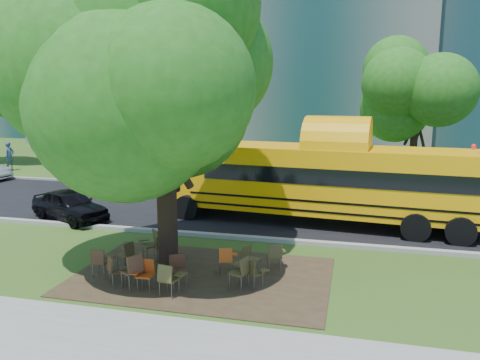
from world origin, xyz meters
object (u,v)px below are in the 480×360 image
(chair_3, at_px, (145,272))
(chair_9, at_px, (152,242))
(school_bus, at_px, (333,180))
(main_tree, at_px, (163,71))
(chair_13, at_px, (275,254))
(chair_6, at_px, (241,269))
(chair_4, at_px, (169,277))
(chair_0, at_px, (100,260))
(chair_2, at_px, (133,268))
(chair_11, at_px, (227,258))
(chair_1, at_px, (115,268))
(chair_12, at_px, (249,257))
(chair_8, at_px, (127,252))
(black_car, at_px, (70,205))
(chair_5, at_px, (177,268))
(bg_car_red, at_px, (121,174))
(chair_7, at_px, (254,271))
(pedestrian_a, at_px, (10,156))
(chair_10, at_px, (163,247))

(chair_3, bearing_deg, chair_9, -74.71)
(school_bus, relative_size, chair_9, 13.53)
(main_tree, height_order, chair_13, main_tree)
(main_tree, relative_size, chair_6, 10.17)
(chair_4, bearing_deg, chair_0, 171.88)
(chair_2, height_order, chair_3, chair_2)
(chair_11, bearing_deg, main_tree, 169.54)
(school_bus, height_order, chair_1, school_bus)
(chair_9, relative_size, chair_12, 1.13)
(chair_2, distance_m, chair_11, 2.58)
(chair_4, bearing_deg, chair_1, 179.65)
(chair_1, distance_m, chair_2, 0.56)
(chair_13, bearing_deg, chair_8, 171.62)
(school_bus, distance_m, black_car, 10.41)
(chair_0, relative_size, chair_6, 0.92)
(chair_5, bearing_deg, chair_2, -14.72)
(school_bus, relative_size, chair_4, 14.12)
(school_bus, distance_m, chair_13, 5.64)
(chair_11, height_order, bg_car_red, bg_car_red)
(chair_3, distance_m, chair_9, 2.26)
(main_tree, bearing_deg, chair_0, -150.20)
(main_tree, bearing_deg, chair_13, 12.51)
(school_bus, height_order, chair_11, school_bus)
(chair_2, height_order, chair_6, chair_2)
(school_bus, distance_m, chair_3, 8.68)
(chair_5, bearing_deg, chair_8, -58.60)
(chair_5, height_order, chair_6, chair_6)
(chair_2, bearing_deg, chair_13, -25.47)
(chair_4, height_order, chair_8, chair_4)
(chair_6, distance_m, chair_7, 0.35)
(chair_0, height_order, chair_4, chair_4)
(chair_4, height_order, chair_11, chair_4)
(school_bus, distance_m, chair_9, 7.45)
(chair_1, height_order, chair_5, chair_5)
(chair_2, distance_m, chair_5, 1.12)
(bg_car_red, relative_size, pedestrian_a, 2.68)
(chair_4, bearing_deg, chair_8, 151.63)
(black_car, bearing_deg, chair_11, -94.56)
(black_car, relative_size, pedestrian_a, 1.93)
(chair_2, bearing_deg, chair_8, 66.13)
(chair_2, height_order, chair_12, chair_2)
(chair_1, xyz_separation_m, chair_12, (3.21, 1.72, -0.01))
(chair_2, distance_m, chair_10, 2.01)
(chair_8, distance_m, pedestrian_a, 21.14)
(chair_3, distance_m, chair_12, 2.93)
(school_bus, bearing_deg, chair_0, -124.97)
(chair_11, xyz_separation_m, pedestrian_a, (-18.56, 13.89, 0.45))
(chair_5, bearing_deg, chair_1, -22.57)
(chair_1, xyz_separation_m, pedestrian_a, (-15.96, 15.40, 0.44))
(chair_13, bearing_deg, chair_12, -174.08)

